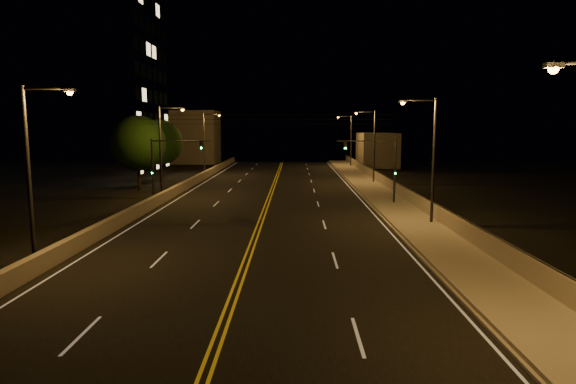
{
  "coord_description": "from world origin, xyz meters",
  "views": [
    {
      "loc": [
        2.45,
        -13.32,
        6.75
      ],
      "look_at": [
        2.0,
        18.0,
        2.5
      ],
      "focal_mm": 30.0,
      "sensor_mm": 36.0,
      "label": 1
    }
  ],
  "objects_px": {
    "streetlight_6": "(206,139)",
    "streetlight_5": "(163,145)",
    "building_tower": "(60,85)",
    "traffic_signal_right": "(383,163)",
    "tree_0": "(138,143)",
    "streetlight_2": "(372,142)",
    "streetlight_4": "(34,164)",
    "streetlight_3": "(349,137)",
    "streetlight_1": "(430,153)",
    "traffic_signal_left": "(164,163)",
    "tree_1": "(160,142)"
  },
  "relations": [
    {
      "from": "streetlight_3",
      "to": "building_tower",
      "type": "bearing_deg",
      "value": -155.65
    },
    {
      "from": "traffic_signal_right",
      "to": "building_tower",
      "type": "height_order",
      "value": "building_tower"
    },
    {
      "from": "streetlight_3",
      "to": "tree_1",
      "type": "bearing_deg",
      "value": -141.74
    },
    {
      "from": "streetlight_1",
      "to": "tree_1",
      "type": "distance_m",
      "value": 37.85
    },
    {
      "from": "traffic_signal_right",
      "to": "traffic_signal_left",
      "type": "relative_size",
      "value": 1.0
    },
    {
      "from": "traffic_signal_left",
      "to": "traffic_signal_right",
      "type": "bearing_deg",
      "value": 0.0
    },
    {
      "from": "streetlight_6",
      "to": "traffic_signal_right",
      "type": "distance_m",
      "value": 32.65
    },
    {
      "from": "traffic_signal_right",
      "to": "tree_1",
      "type": "bearing_deg",
      "value": 142.14
    },
    {
      "from": "streetlight_5",
      "to": "streetlight_6",
      "type": "distance_m",
      "value": 21.85
    },
    {
      "from": "streetlight_4",
      "to": "streetlight_3",
      "type": "bearing_deg",
      "value": 69.72
    },
    {
      "from": "tree_0",
      "to": "streetlight_2",
      "type": "bearing_deg",
      "value": 12.23
    },
    {
      "from": "streetlight_1",
      "to": "tree_0",
      "type": "distance_m",
      "value": 31.97
    },
    {
      "from": "streetlight_2",
      "to": "streetlight_4",
      "type": "distance_m",
      "value": 40.49
    },
    {
      "from": "tree_0",
      "to": "streetlight_4",
      "type": "bearing_deg",
      "value": -81.26
    },
    {
      "from": "streetlight_1",
      "to": "tree_1",
      "type": "relative_size",
      "value": 1.12
    },
    {
      "from": "streetlight_5",
      "to": "traffic_signal_right",
      "type": "xyz_separation_m",
      "value": [
        19.87,
        -4.03,
        -1.35
      ]
    },
    {
      "from": "streetlight_4",
      "to": "traffic_signal_right",
      "type": "xyz_separation_m",
      "value": [
        19.87,
        18.54,
        -1.35
      ]
    },
    {
      "from": "building_tower",
      "to": "tree_1",
      "type": "bearing_deg",
      "value": -11.12
    },
    {
      "from": "streetlight_1",
      "to": "tree_0",
      "type": "height_order",
      "value": "streetlight_1"
    },
    {
      "from": "traffic_signal_left",
      "to": "tree_0",
      "type": "bearing_deg",
      "value": 118.59
    },
    {
      "from": "building_tower",
      "to": "streetlight_2",
      "type": "bearing_deg",
      "value": -8.35
    },
    {
      "from": "streetlight_3",
      "to": "tree_1",
      "type": "distance_m",
      "value": 33.03
    },
    {
      "from": "streetlight_3",
      "to": "traffic_signal_right",
      "type": "relative_size",
      "value": 1.5
    },
    {
      "from": "streetlight_6",
      "to": "tree_0",
      "type": "distance_m",
      "value": 16.27
    },
    {
      "from": "streetlight_2",
      "to": "tree_0",
      "type": "xyz_separation_m",
      "value": [
        -25.84,
        -5.6,
        0.0
      ]
    },
    {
      "from": "streetlight_6",
      "to": "streetlight_5",
      "type": "bearing_deg",
      "value": -90.0
    },
    {
      "from": "building_tower",
      "to": "tree_1",
      "type": "relative_size",
      "value": 3.28
    },
    {
      "from": "traffic_signal_left",
      "to": "tree_1",
      "type": "bearing_deg",
      "value": 106.65
    },
    {
      "from": "building_tower",
      "to": "traffic_signal_right",
      "type": "bearing_deg",
      "value": -29.73
    },
    {
      "from": "streetlight_6",
      "to": "tree_0",
      "type": "height_order",
      "value": "streetlight_6"
    },
    {
      "from": "streetlight_6",
      "to": "building_tower",
      "type": "xyz_separation_m",
      "value": [
        -17.94,
        -4.28,
        7.04
      ]
    },
    {
      "from": "streetlight_3",
      "to": "streetlight_6",
      "type": "height_order",
      "value": "same"
    },
    {
      "from": "streetlight_4",
      "to": "building_tower",
      "type": "bearing_deg",
      "value": 114.09
    },
    {
      "from": "streetlight_6",
      "to": "traffic_signal_right",
      "type": "relative_size",
      "value": 1.5
    },
    {
      "from": "streetlight_2",
      "to": "building_tower",
      "type": "xyz_separation_m",
      "value": [
        -39.36,
        5.78,
        7.04
      ]
    },
    {
      "from": "streetlight_4",
      "to": "streetlight_6",
      "type": "distance_m",
      "value": 44.41
    },
    {
      "from": "streetlight_1",
      "to": "streetlight_3",
      "type": "relative_size",
      "value": 1.0
    },
    {
      "from": "streetlight_2",
      "to": "traffic_signal_right",
      "type": "height_order",
      "value": "streetlight_2"
    },
    {
      "from": "streetlight_4",
      "to": "tree_0",
      "type": "relative_size",
      "value": 1.08
    },
    {
      "from": "streetlight_1",
      "to": "streetlight_5",
      "type": "distance_m",
      "value": 24.86
    },
    {
      "from": "building_tower",
      "to": "tree_1",
      "type": "distance_m",
      "value": 15.46
    },
    {
      "from": "streetlight_1",
      "to": "streetlight_4",
      "type": "height_order",
      "value": "same"
    },
    {
      "from": "streetlight_5",
      "to": "traffic_signal_left",
      "type": "height_order",
      "value": "streetlight_5"
    },
    {
      "from": "streetlight_3",
      "to": "tree_0",
      "type": "bearing_deg",
      "value": -131.51
    },
    {
      "from": "streetlight_3",
      "to": "streetlight_5",
      "type": "bearing_deg",
      "value": -121.18
    },
    {
      "from": "streetlight_5",
      "to": "traffic_signal_left",
      "type": "distance_m",
      "value": 4.4
    },
    {
      "from": "streetlight_2",
      "to": "streetlight_1",
      "type": "bearing_deg",
      "value": -90.0
    },
    {
      "from": "streetlight_6",
      "to": "tree_1",
      "type": "bearing_deg",
      "value": -123.18
    },
    {
      "from": "streetlight_4",
      "to": "streetlight_5",
      "type": "xyz_separation_m",
      "value": [
        0.0,
        22.56,
        0.0
      ]
    },
    {
      "from": "traffic_signal_right",
      "to": "streetlight_4",
      "type": "bearing_deg",
      "value": -136.99
    }
  ]
}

